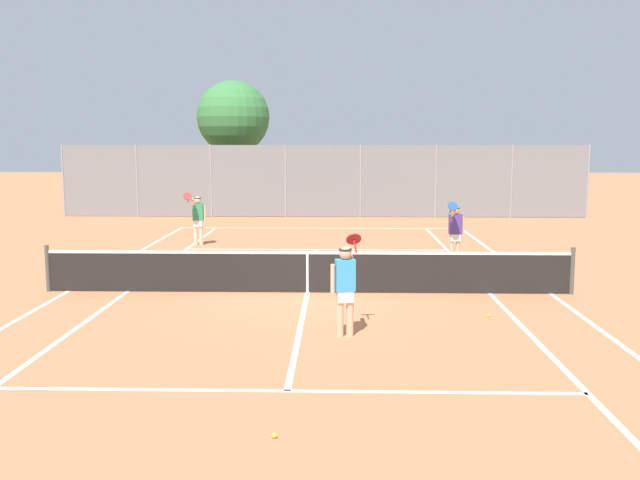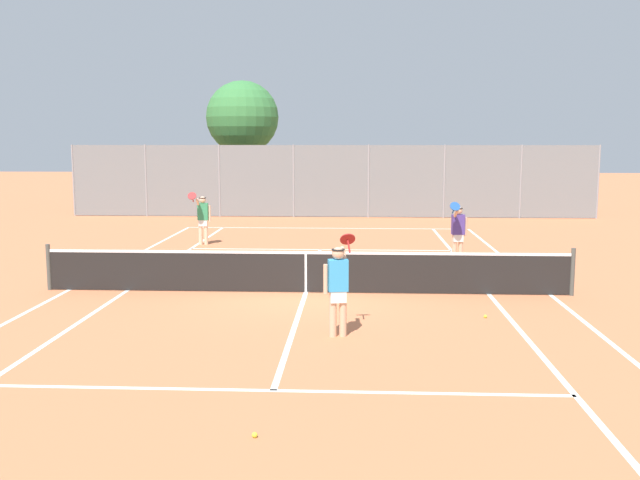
% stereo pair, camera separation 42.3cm
% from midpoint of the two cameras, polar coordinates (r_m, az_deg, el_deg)
% --- Properties ---
extents(ground_plane, '(120.00, 120.00, 0.00)m').
position_cam_midpoint_polar(ground_plane, '(16.24, -0.39, -4.23)').
color(ground_plane, '#C67047').
extents(court_line_markings, '(11.10, 23.90, 0.01)m').
position_cam_midpoint_polar(court_line_markings, '(16.24, -0.39, -4.22)').
color(court_line_markings, silver).
rests_on(court_line_markings, ground).
extents(tennis_net, '(12.00, 0.10, 1.07)m').
position_cam_midpoint_polar(tennis_net, '(16.14, -0.39, -2.47)').
color(tennis_net, '#474C47').
rests_on(tennis_net, ground).
extents(player_near_side, '(0.57, 0.81, 1.77)m').
position_cam_midpoint_polar(player_near_side, '(12.52, 2.42, -3.60)').
color(player_near_side, '#D8A884').
rests_on(player_near_side, ground).
extents(player_far_left, '(0.63, 0.76, 1.77)m').
position_cam_midpoint_polar(player_far_left, '(23.77, -8.85, 1.84)').
color(player_far_left, beige).
rests_on(player_far_left, ground).
extents(player_far_right, '(0.58, 0.80, 1.77)m').
position_cam_midpoint_polar(player_far_right, '(20.31, 11.57, 0.73)').
color(player_far_right, '#D8A884').
rests_on(player_far_right, ground).
extents(loose_tennis_ball_1, '(0.07, 0.07, 0.07)m').
position_cam_midpoint_polar(loose_tennis_ball_1, '(8.63, -3.80, -15.30)').
color(loose_tennis_ball_1, '#D1DB33').
rests_on(loose_tennis_ball_1, ground).
extents(loose_tennis_ball_2, '(0.07, 0.07, 0.07)m').
position_cam_midpoint_polar(loose_tennis_ball_2, '(19.78, 5.00, -1.94)').
color(loose_tennis_ball_2, '#D1DB33').
rests_on(loose_tennis_ball_2, ground).
extents(loose_tennis_ball_3, '(0.07, 0.07, 0.07)m').
position_cam_midpoint_polar(loose_tennis_ball_3, '(14.38, 13.91, -5.95)').
color(loose_tennis_ball_3, '#D1DB33').
rests_on(loose_tennis_ball_3, ground).
extents(back_fence, '(23.53, 0.08, 3.23)m').
position_cam_midpoint_polar(back_fence, '(31.89, 1.26, 4.73)').
color(back_fence, gray).
rests_on(back_fence, ground).
extents(tree_behind_left, '(3.56, 3.56, 6.32)m').
position_cam_midpoint_polar(tree_behind_left, '(35.70, -5.77, 9.60)').
color(tree_behind_left, brown).
rests_on(tree_behind_left, ground).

